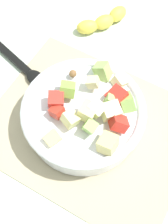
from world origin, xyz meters
name	(u,v)px	position (x,y,z in m)	size (l,w,h in m)	color
ground_plane	(90,129)	(0.00, 0.00, 0.00)	(2.40, 2.40, 0.00)	silver
placemat	(90,128)	(0.00, 0.00, 0.00)	(0.44, 0.35, 0.01)	tan
salad_bowl	(85,114)	(-0.02, 0.00, 0.05)	(0.26, 0.26, 0.11)	white
serving_spoon	(24,68)	(-0.21, 0.06, 0.01)	(0.21, 0.08, 0.01)	black
banana_whole	(103,21)	(-0.12, 0.28, 0.02)	(0.10, 0.14, 0.04)	yellow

